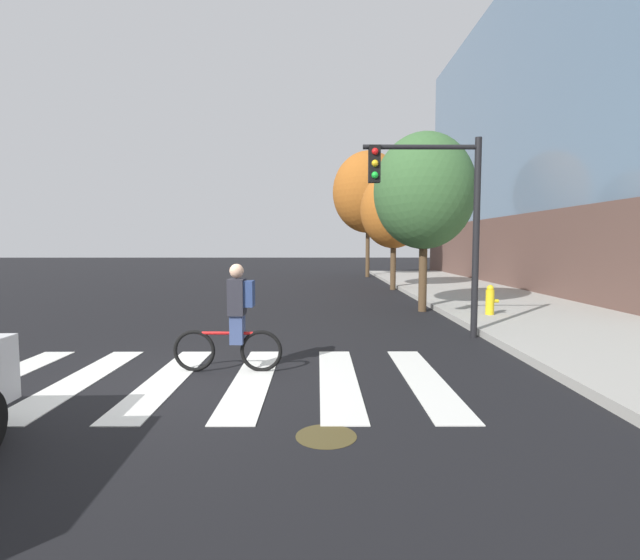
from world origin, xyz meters
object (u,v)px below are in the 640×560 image
(street_tree_far, at_px, (368,192))
(fire_hydrant, at_px, (490,300))
(manhole_cover, at_px, (326,436))
(cyclist, at_px, (235,318))
(street_tree_near, at_px, (424,191))
(street_tree_mid, at_px, (394,210))
(traffic_light_near, at_px, (437,202))

(street_tree_far, bearing_deg, fire_hydrant, -84.57)
(fire_hydrant, relative_size, street_tree_far, 0.10)
(manhole_cover, relative_size, fire_hydrant, 0.82)
(cyclist, xyz_separation_m, fire_hydrant, (5.78, 4.89, -0.31))
(street_tree_near, xyz_separation_m, street_tree_far, (-0.11, 14.27, 1.52))
(fire_hydrant, height_order, street_tree_far, street_tree_far)
(fire_hydrant, xyz_separation_m, street_tree_mid, (-1.24, 8.09, 2.90))
(manhole_cover, height_order, street_tree_near, street_tree_near)
(cyclist, xyz_separation_m, street_tree_near, (4.38, 6.51, 2.67))
(cyclist, relative_size, fire_hydrant, 2.19)
(fire_hydrant, bearing_deg, street_tree_near, 130.85)
(fire_hydrant, distance_m, street_tree_near, 3.67)
(traffic_light_near, bearing_deg, street_tree_near, 81.35)
(traffic_light_near, relative_size, street_tree_near, 0.81)
(manhole_cover, relative_size, street_tree_near, 0.12)
(fire_hydrant, distance_m, street_tree_far, 16.59)
(traffic_light_near, distance_m, street_tree_far, 18.24)
(fire_hydrant, bearing_deg, manhole_cover, -120.90)
(traffic_light_near, bearing_deg, fire_hydrant, 48.13)
(street_tree_mid, bearing_deg, fire_hydrant, -81.32)
(cyclist, distance_m, street_tree_near, 8.29)
(cyclist, relative_size, street_tree_near, 0.33)
(cyclist, xyz_separation_m, street_tree_mid, (4.54, 12.98, 2.59))
(manhole_cover, height_order, street_tree_mid, street_tree_mid)
(street_tree_far, bearing_deg, manhole_cover, -97.10)
(cyclist, relative_size, street_tree_far, 0.23)
(street_tree_mid, distance_m, street_tree_far, 7.97)
(cyclist, height_order, street_tree_near, street_tree_near)
(street_tree_mid, bearing_deg, manhole_cover, -101.60)
(street_tree_near, bearing_deg, street_tree_mid, 88.52)
(manhole_cover, xyz_separation_m, cyclist, (-1.37, 2.47, 0.84))
(manhole_cover, distance_m, street_tree_near, 10.10)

